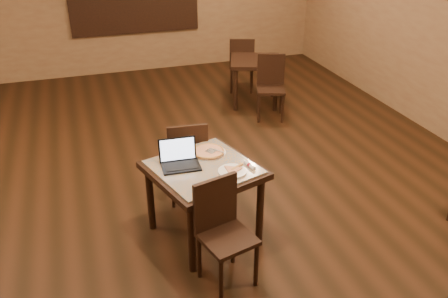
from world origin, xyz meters
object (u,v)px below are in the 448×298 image
object	(u,v)px
chair_main_far	(187,157)
other_table_a_chair_near	(271,83)
other_table_a	(255,67)
other_table_a_chair_far	(242,62)
pizza_pan	(209,152)
laptop	(179,158)
tiled_table	(204,176)
chair_main_near	(222,226)

from	to	relation	value
chair_main_far	other_table_a_chair_near	size ratio (longest dim) A/B	1.01
other_table_a	other_table_a_chair_far	xyz separation A→B (m)	(-0.03, 0.55, -0.07)
chair_main_far	pizza_pan	xyz separation A→B (m)	(0.13, -0.38, 0.23)
laptop	other_table_a	distance (m)	3.50
tiled_table	chair_main_near	bearing A→B (deg)	-109.23
tiled_table	laptop	distance (m)	0.28
laptop	pizza_pan	world-z (taller)	laptop
chair_main_far	other_table_a_chair_near	distance (m)	2.56
other_table_a	other_table_a_chair_far	size ratio (longest dim) A/B	1.06
chair_main_far	other_table_a_chair_near	bearing A→B (deg)	-127.88
chair_main_near	chair_main_far	size ratio (longest dim) A/B	0.99
other_table_a_chair_near	other_table_a_chair_far	size ratio (longest dim) A/B	1.00
other_table_a	other_table_a_chair_far	distance (m)	0.56
chair_main_far	other_table_a_chair_far	bearing A→B (deg)	-114.42
chair_main_near	other_table_a_chair_near	xyz separation A→B (m)	(1.76, 3.10, -0.00)
chair_main_near	chair_main_far	xyz separation A→B (m)	(0.01, 1.24, 0.01)
other_table_a_chair_near	other_table_a_chair_far	world-z (taller)	same
tiled_table	pizza_pan	size ratio (longest dim) A/B	3.42
tiled_table	other_table_a_chair_near	bearing A→B (deg)	37.66
chair_main_near	laptop	size ratio (longest dim) A/B	2.60
tiled_table	other_table_a	xyz separation A→B (m)	(1.71, 3.03, -0.06)
tiled_table	other_table_a	size ratio (longest dim) A/B	1.16
tiled_table	chair_main_far	size ratio (longest dim) A/B	1.21
chair_main_far	other_table_a_chair_near	world-z (taller)	chair_main_far
pizza_pan	laptop	bearing A→B (deg)	-157.20
tiled_table	chair_main_near	size ratio (longest dim) A/B	1.22
laptop	pizza_pan	size ratio (longest dim) A/B	1.07
tiled_table	chair_main_far	xyz separation A→B (m)	(-0.01, 0.62, -0.12)
chair_main_near	pizza_pan	xyz separation A→B (m)	(0.14, 0.86, 0.24)
laptop	other_table_a_chair_near	xyz separation A→B (m)	(1.94, 2.37, -0.30)
chair_main_near	other_table_a_chair_far	distance (m)	4.54
other_table_a	chair_main_far	bearing A→B (deg)	-105.71
other_table_a_chair_far	chair_main_far	bearing A→B (deg)	80.05
tiled_table	laptop	world-z (taller)	laptop
other_table_a	laptop	bearing A→B (deg)	-103.41
laptop	other_table_a	world-z (taller)	laptop
chair_main_near	pizza_pan	distance (m)	0.90
chair_main_far	other_table_a	bearing A→B (deg)	-120.18
chair_main_near	chair_main_far	bearing A→B (deg)	74.51
chair_main_far	other_table_a_chair_far	xyz separation A→B (m)	(1.69, 2.97, -0.01)
other_table_a	other_table_a_chair_near	bearing A→B (deg)	-67.33
pizza_pan	other_table_a_chair_far	bearing A→B (deg)	64.90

